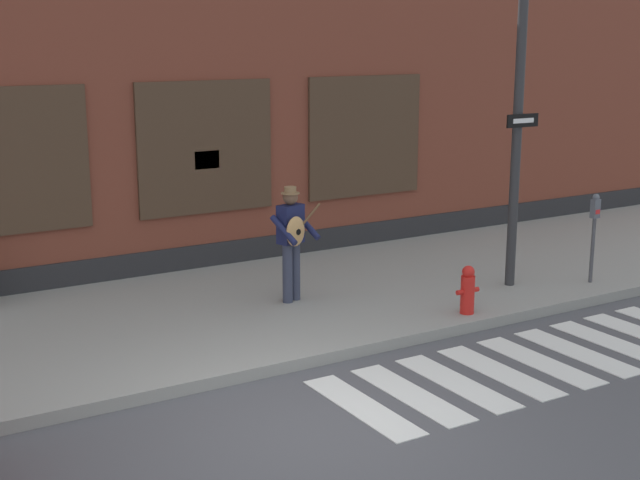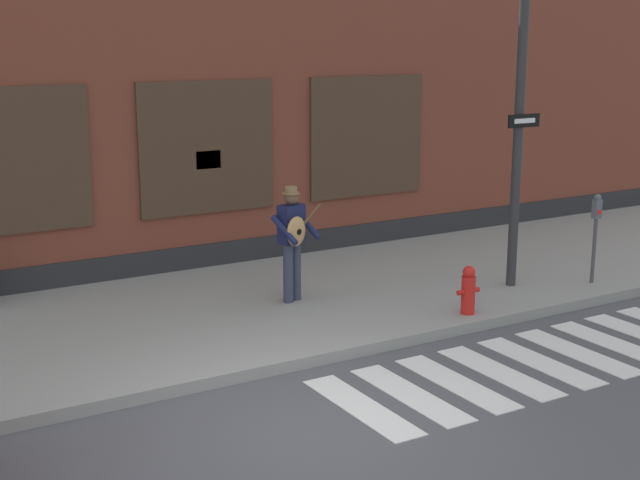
{
  "view_description": "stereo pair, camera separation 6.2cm",
  "coord_description": "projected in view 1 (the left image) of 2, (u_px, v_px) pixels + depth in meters",
  "views": [
    {
      "loc": [
        -4.37,
        -7.5,
        4.06
      ],
      "look_at": [
        1.19,
        1.74,
        1.53
      ],
      "focal_mm": 50.0,
      "sensor_mm": 36.0,
      "label": 1
    },
    {
      "loc": [
        -4.31,
        -7.53,
        4.06
      ],
      "look_at": [
        1.19,
        1.74,
        1.53
      ],
      "focal_mm": 50.0,
      "sensor_mm": 36.0,
      "label": 2
    }
  ],
  "objects": [
    {
      "name": "ground_plane",
      "position": [
        309.0,
        427.0,
        9.37
      ],
      "size": [
        160.0,
        160.0,
        0.0
      ],
      "primitive_type": "plane",
      "color": "#4C4C51"
    },
    {
      "name": "building_backdrop",
      "position": [
        72.0,
        81.0,
        15.39
      ],
      "size": [
        28.0,
        4.06,
        6.48
      ],
      "color": "brown",
      "rests_on": "ground"
    },
    {
      "name": "crosswalk",
      "position": [
        539.0,
        362.0,
        11.22
      ],
      "size": [
        5.78,
        1.9,
        0.01
      ],
      "color": "silver",
      "rests_on": "ground"
    },
    {
      "name": "busker",
      "position": [
        292.0,
        237.0,
        13.01
      ],
      "size": [
        0.78,
        0.65,
        1.72
      ],
      "color": "#33384C",
      "rests_on": "sidewalk"
    },
    {
      "name": "sidewalk",
      "position": [
        173.0,
        323.0,
        12.5
      ],
      "size": [
        28.0,
        4.66,
        0.15
      ],
      "color": "gray",
      "rests_on": "ground"
    },
    {
      "name": "parking_meter",
      "position": [
        594.0,
        224.0,
        14.03
      ],
      "size": [
        0.13,
        0.11,
        1.44
      ],
      "color": "#47474C",
      "rests_on": "sidewalk"
    },
    {
      "name": "traffic_light",
      "position": [
        573.0,
        71.0,
        12.42
      ],
      "size": [
        0.6,
        2.82,
        4.85
      ],
      "color": "#2D2D30",
      "rests_on": "sidewalk"
    },
    {
      "name": "fire_hydrant",
      "position": [
        468.0,
        290.0,
        12.59
      ],
      "size": [
        0.38,
        0.2,
        0.7
      ],
      "color": "red",
      "rests_on": "sidewalk"
    }
  ]
}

